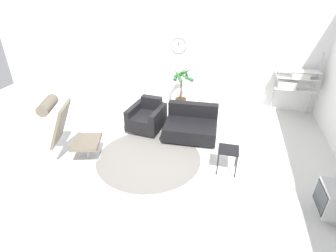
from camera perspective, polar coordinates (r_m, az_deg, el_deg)
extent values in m
plane|color=silver|center=(5.44, -0.93, -5.58)|extent=(12.00, 12.00, 0.00)
cube|color=white|center=(7.34, 4.56, 15.74)|extent=(12.00, 0.06, 2.80)
cylinder|color=black|center=(7.32, 2.31, 16.97)|extent=(0.41, 0.01, 0.41)
cylinder|color=white|center=(7.32, 2.31, 16.97)|extent=(0.39, 0.02, 0.39)
cube|color=black|center=(7.29, 2.29, 17.39)|extent=(0.01, 0.01, 0.12)
cylinder|color=slate|center=(5.28, -4.23, -6.88)|extent=(2.07, 2.07, 0.01)
cylinder|color=#BCBCC1|center=(5.49, -16.78, -6.60)|extent=(0.54, 0.54, 0.02)
cylinder|color=#BCBCC1|center=(5.39, -17.03, -5.13)|extent=(0.06, 0.06, 0.32)
cube|color=#6B6051|center=(5.28, -17.35, -3.34)|extent=(0.65, 0.72, 0.06)
cube|color=#6B6051|center=(5.21, -22.33, 0.45)|extent=(0.51, 0.68, 0.78)
cylinder|color=#6B6051|center=(5.11, -24.75, 4.14)|extent=(0.35, 0.58, 0.21)
cube|color=silver|center=(6.26, -4.60, -0.32)|extent=(0.67, 0.73, 0.06)
cube|color=black|center=(6.16, -4.68, 1.25)|extent=(0.58, 0.87, 0.33)
cube|color=black|center=(6.28, -3.58, 5.10)|extent=(0.51, 0.24, 0.31)
cube|color=black|center=(6.01, -2.07, 1.49)|extent=(0.22, 0.82, 0.50)
cube|color=black|center=(6.25, -7.24, 2.40)|extent=(0.22, 0.82, 0.50)
cube|color=black|center=(5.96, 4.90, -2.01)|extent=(1.05, 0.83, 0.05)
cube|color=black|center=(5.87, 4.97, -0.54)|extent=(1.17, 0.97, 0.30)
cube|color=black|center=(6.05, 5.52, 3.65)|extent=(1.14, 0.25, 0.31)
cube|color=black|center=(4.81, 13.06, -5.06)|extent=(0.36, 0.36, 0.02)
cylinder|color=black|center=(4.81, 10.75, -8.21)|extent=(0.02, 0.02, 0.45)
cylinder|color=black|center=(4.82, 14.59, -8.64)|extent=(0.02, 0.02, 0.45)
cylinder|color=black|center=(5.07, 11.02, -6.04)|extent=(0.02, 0.02, 0.45)
cylinder|color=black|center=(5.08, 14.65, -6.45)|extent=(0.02, 0.02, 0.45)
cylinder|color=#B7B7B7|center=(4.80, 32.09, -15.78)|extent=(0.35, 0.35, 0.13)
cube|color=#282D33|center=(4.54, 30.18, -13.33)|extent=(0.03, 0.42, 0.36)
cylinder|color=brown|center=(7.28, 2.80, 5.04)|extent=(0.32, 0.32, 0.25)
cylinder|color=#382819|center=(7.24, 2.83, 5.86)|extent=(0.29, 0.29, 0.02)
cylinder|color=brown|center=(7.13, 2.88, 8.01)|extent=(0.04, 0.04, 0.56)
cone|color=#2D6B33|center=(6.95, 4.02, 11.39)|extent=(0.10, 0.34, 0.40)
cone|color=#2D6B33|center=(7.15, 3.78, 11.57)|extent=(0.45, 0.24, 0.35)
cone|color=#2D6B33|center=(7.15, 2.77, 11.47)|extent=(0.41, 0.22, 0.31)
cone|color=#2D6B33|center=(7.05, 1.94, 10.98)|extent=(0.16, 0.34, 0.26)
cone|color=#2D6B33|center=(6.89, 2.13, 11.02)|extent=(0.35, 0.28, 0.35)
cone|color=#2D6B33|center=(6.82, 3.86, 10.60)|extent=(0.43, 0.39, 0.33)
cylinder|color=#BCBCC1|center=(7.37, 22.42, 8.91)|extent=(0.03, 0.03, 1.63)
cylinder|color=#BCBCC1|center=(7.57, 29.33, 7.85)|extent=(0.03, 0.03, 1.63)
cube|color=white|center=(7.38, 25.89, 7.26)|extent=(0.98, 0.28, 0.02)
cube|color=white|center=(7.29, 26.39, 9.41)|extent=(0.98, 0.28, 0.02)
cube|color=white|center=(7.24, 26.70, 10.69)|extent=(0.98, 0.28, 0.02)
cube|color=beige|center=(7.29, 24.45, 8.20)|extent=(0.44, 0.24, 0.18)
cube|color=silver|center=(7.27, 26.90, 9.91)|extent=(0.40, 0.24, 0.13)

